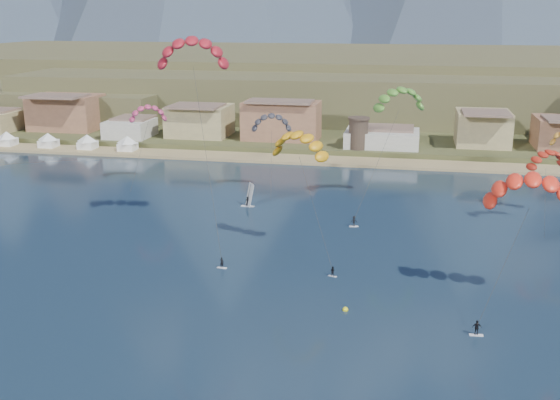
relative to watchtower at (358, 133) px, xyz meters
name	(u,v)px	position (x,y,z in m)	size (l,w,h in m)	color
ground	(223,365)	(-5.00, -114.00, -6.37)	(2400.00, 2400.00, 0.00)	black
beach	(336,161)	(-5.00, -8.00, -6.12)	(2200.00, 12.00, 0.90)	#A3865D
land	(395,56)	(-5.00, 446.00, -6.37)	(2200.00, 900.00, 4.00)	brown
foothills	(422,81)	(17.39, 118.47, 2.71)	(940.00, 210.00, 18.00)	brown
town	(207,117)	(-45.00, 8.00, 1.63)	(400.00, 24.00, 12.00)	beige
watchtower	(358,133)	(0.00, 0.00, 0.00)	(5.82, 5.82, 8.60)	#47382D
beach_tents	(67,137)	(-81.25, -8.00, -2.66)	(43.40, 6.40, 5.00)	white
kitesurfer_red	(192,48)	(-21.51, -71.80, 25.54)	(15.68, 18.88, 36.24)	silver
kitesurfer_yellow	(300,141)	(-3.07, -76.13, 11.73)	(12.94, 14.37, 21.92)	silver
kitesurfer_orange	(532,185)	(29.45, -89.87, 9.66)	(13.70, 15.16, 20.90)	silver
kitesurfer_green	(400,96)	(11.37, -45.67, 15.40)	(13.45, 21.37, 27.06)	silver
distant_kite_pink	(148,110)	(-43.01, -40.17, 10.41)	(9.09, 7.52, 19.58)	#262626
distant_kite_dark	(271,119)	(-15.01, -41.37, 9.46)	(9.32, 6.63, 18.75)	#262626
distant_kite_red	(547,156)	(37.74, -55.03, 6.62)	(8.35, 7.41, 15.94)	#262626
windsurfer	(248,199)	(-17.24, -53.11, -4.86)	(2.70, 2.94, 4.74)	silver
buoy	(345,310)	(6.81, -97.55, -6.24)	(0.75, 0.75, 0.75)	yellow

